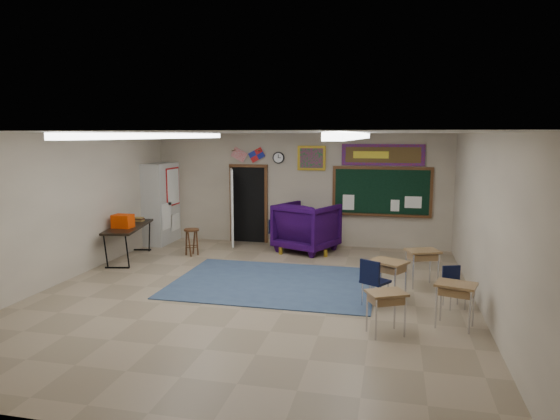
% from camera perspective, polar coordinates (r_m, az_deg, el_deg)
% --- Properties ---
extents(floor, '(9.00, 9.00, 0.00)m').
position_cam_1_polar(floor, '(9.48, -3.05, -9.62)').
color(floor, gray).
rests_on(floor, ground).
extents(back_wall, '(8.00, 0.04, 3.00)m').
position_cam_1_polar(back_wall, '(13.47, 2.14, 2.36)').
color(back_wall, '#C1B39C').
rests_on(back_wall, floor).
extents(front_wall, '(8.00, 0.04, 3.00)m').
position_cam_1_polar(front_wall, '(5.06, -17.44, -8.61)').
color(front_wall, '#C1B39C').
rests_on(front_wall, floor).
extents(left_wall, '(0.04, 9.00, 3.00)m').
position_cam_1_polar(left_wall, '(10.91, -23.76, 0.17)').
color(left_wall, '#C1B39C').
rests_on(left_wall, floor).
extents(right_wall, '(0.04, 9.00, 3.00)m').
position_cam_1_polar(right_wall, '(8.91, 22.46, -1.51)').
color(right_wall, '#C1B39C').
rests_on(right_wall, floor).
extents(ceiling, '(8.00, 9.00, 0.04)m').
position_cam_1_polar(ceiling, '(9.01, -3.21, 8.82)').
color(ceiling, silver).
rests_on(ceiling, back_wall).
extents(area_rug, '(4.00, 3.00, 0.02)m').
position_cam_1_polar(area_rug, '(10.17, -0.71, -8.28)').
color(area_rug, '#384F6B').
rests_on(area_rug, floor).
extents(fluorescent_strips, '(3.86, 6.00, 0.10)m').
position_cam_1_polar(fluorescent_strips, '(9.01, -3.20, 8.44)').
color(fluorescent_strips, white).
rests_on(fluorescent_strips, ceiling).
extents(doorway, '(1.10, 0.89, 2.16)m').
position_cam_1_polar(doorway, '(13.74, -4.15, 0.60)').
color(doorway, black).
rests_on(doorway, back_wall).
extents(chalkboard, '(2.55, 0.14, 1.30)m').
position_cam_1_polar(chalkboard, '(13.21, 11.53, 1.91)').
color(chalkboard, '#573119').
rests_on(chalkboard, back_wall).
extents(bulletin_board, '(2.10, 0.05, 0.55)m').
position_cam_1_polar(bulletin_board, '(13.14, 11.66, 6.19)').
color(bulletin_board, '#A9180E').
rests_on(bulletin_board, back_wall).
extents(framed_art_print, '(0.75, 0.05, 0.65)m').
position_cam_1_polar(framed_art_print, '(13.31, 3.62, 5.94)').
color(framed_art_print, '#AA8821').
rests_on(framed_art_print, back_wall).
extents(wall_clock, '(0.32, 0.05, 0.32)m').
position_cam_1_polar(wall_clock, '(13.48, -0.17, 5.99)').
color(wall_clock, black).
rests_on(wall_clock, back_wall).
extents(wall_flags, '(1.16, 0.06, 0.70)m').
position_cam_1_polar(wall_flags, '(13.67, -3.70, 6.56)').
color(wall_flags, red).
rests_on(wall_flags, back_wall).
extents(storage_cabinet, '(0.59, 1.25, 2.20)m').
position_cam_1_polar(storage_cabinet, '(14.08, -13.39, 0.75)').
color(storage_cabinet, '#B5B5B0').
rests_on(storage_cabinet, floor).
extents(wingback_armchair, '(1.77, 1.79, 1.25)m').
position_cam_1_polar(wingback_armchair, '(12.80, 3.07, -1.94)').
color(wingback_armchair, '#1E0535').
rests_on(wingback_armchair, floor).
extents(student_chair_reading, '(0.41, 0.41, 0.75)m').
position_cam_1_polar(student_chair_reading, '(13.30, -0.36, -2.62)').
color(student_chair_reading, black).
rests_on(student_chair_reading, floor).
extents(student_chair_desk_a, '(0.59, 0.59, 0.85)m').
position_cam_1_polar(student_chair_desk_a, '(8.88, 10.84, -8.15)').
color(student_chair_desk_a, black).
rests_on(student_chair_desk_a, floor).
extents(student_chair_desk_b, '(0.46, 0.46, 0.71)m').
position_cam_1_polar(student_chair_desk_b, '(9.18, 19.34, -8.39)').
color(student_chair_desk_b, black).
rests_on(student_chair_desk_b, floor).
extents(student_desk_front_left, '(0.77, 0.71, 0.74)m').
position_cam_1_polar(student_desk_front_left, '(9.22, 12.23, -7.65)').
color(student_desk_front_left, olive).
rests_on(student_desk_front_left, floor).
extents(student_desk_front_right, '(0.73, 0.64, 0.73)m').
position_cam_1_polar(student_desk_front_right, '(10.25, 15.93, -6.17)').
color(student_desk_front_right, olive).
rests_on(student_desk_front_right, floor).
extents(student_desk_back_left, '(0.68, 0.62, 0.66)m').
position_cam_1_polar(student_desk_back_left, '(7.73, 12.00, -11.18)').
color(student_desk_back_left, olive).
rests_on(student_desk_back_left, floor).
extents(student_desk_back_right, '(0.69, 0.59, 0.71)m').
position_cam_1_polar(student_desk_back_right, '(8.28, 19.38, -9.97)').
color(student_desk_back_right, olive).
rests_on(student_desk_back_right, floor).
extents(folding_table, '(1.04, 2.07, 1.13)m').
position_cam_1_polar(folding_table, '(12.50, -16.89, -3.39)').
color(folding_table, black).
rests_on(folding_table, floor).
extents(wooden_stool, '(0.38, 0.38, 0.66)m').
position_cam_1_polar(wooden_stool, '(12.55, -10.05, -3.58)').
color(wooden_stool, '#4C2D16').
rests_on(wooden_stool, floor).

